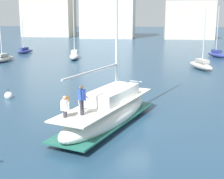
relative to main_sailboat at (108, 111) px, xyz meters
The scene contains 9 objects.
ground_plane 1.66m from the main_sailboat, 18.93° to the left, with size 400.00×400.00×0.00m, color navy.
main_sailboat is the anchor object (origin of this frame).
moored_sloop_near 32.10m from the main_sailboat, 126.40° to the left, with size 1.84×5.14×7.65m.
moored_sloop_far 42.31m from the main_sailboat, 118.85° to the left, with size 2.23×4.23×6.37m.
moored_cutter_left 37.88m from the main_sailboat, 70.36° to the left, with size 3.09×4.92×8.11m.
moored_cutter_right 31.93m from the main_sailboat, 107.62° to the left, with size 2.25×5.87×9.63m.
moored_ketch_distant 24.17m from the main_sailboat, 69.59° to the left, with size 3.11×5.65×7.51m.
mooring_buoy 10.56m from the main_sailboat, 147.97° to the left, with size 0.67×0.67×0.93m.
waterfront_buildings 86.31m from the main_sailboat, 93.69° to the left, with size 81.59×16.41×27.86m.
Camera 1 is at (1.34, -18.85, 6.43)m, focal length 51.83 mm.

